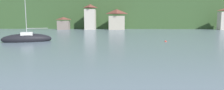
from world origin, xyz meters
name	(u,v)px	position (x,y,z in m)	size (l,w,h in m)	color
wooded_hillside	(101,12)	(-10.30, 148.34, 8.88)	(352.00, 65.36, 56.79)	#38562D
shore_building_west	(64,24)	(-21.88, 103.77, 2.48)	(4.92, 3.23, 5.12)	gray
shore_building_westcentral	(90,17)	(-10.94, 104.81, 5.03)	(4.42, 5.42, 10.35)	beige
shore_building_central	(117,20)	(0.00, 105.07, 4.08)	(6.76, 5.96, 8.39)	#BCB29E
sailboat_far_0	(27,39)	(-15.55, 58.30, 0.51)	(8.71, 5.52, 12.80)	black
mooring_buoy_mid	(166,42)	(9.13, 59.21, 0.00)	(0.39, 0.39, 0.39)	red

